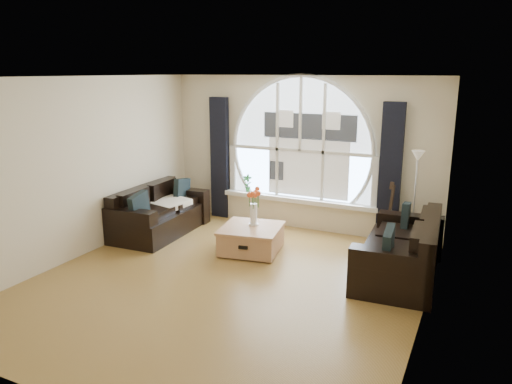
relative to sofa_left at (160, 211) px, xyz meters
name	(u,v)px	position (x,y,z in m)	size (l,w,h in m)	color
ground	(227,282)	(2.04, -1.29, -0.40)	(5.00, 5.50, 0.01)	brown
ceiling	(224,77)	(2.04, -1.29, 2.30)	(5.00, 5.50, 0.01)	silver
wall_back	(301,153)	(2.04, 1.46, 0.95)	(5.00, 0.01, 2.70)	beige
wall_front	(55,257)	(2.04, -4.04, 0.95)	(5.00, 0.01, 2.70)	beige
wall_left	(80,168)	(-0.46, -1.29, 0.95)	(0.01, 5.50, 2.70)	beige
wall_right	(430,208)	(4.54, -1.29, 0.95)	(0.01, 5.50, 2.70)	beige
attic_slope	(408,112)	(4.24, -1.29, 1.95)	(0.92, 5.50, 0.72)	silver
arched_window	(301,138)	(2.04, 1.43, 1.23)	(2.60, 0.06, 2.15)	silver
window_sill	(298,200)	(2.04, 1.36, 0.11)	(2.90, 0.22, 0.08)	white
window_frame	(300,138)	(2.04, 1.40, 1.23)	(2.76, 0.08, 2.15)	white
neighbor_house	(308,145)	(2.19, 1.41, 1.10)	(1.70, 0.02, 1.50)	silver
curtain_left	(220,158)	(0.44, 1.34, 0.75)	(0.35, 0.12, 2.30)	black
curtain_right	(390,173)	(3.64, 1.34, 0.75)	(0.35, 0.12, 2.30)	black
sofa_left	(160,211)	(0.00, 0.00, 0.00)	(0.91, 1.82, 0.81)	black
sofa_right	(400,249)	(4.09, -0.08, 0.00)	(0.96, 1.92, 0.85)	black
coffee_chest	(251,238)	(1.83, -0.12, -0.18)	(0.91, 0.91, 0.44)	#AD764F
throw_blanket	(171,203)	(0.09, 0.18, 0.10)	(0.55, 0.55, 0.10)	silver
vase_flowers	(254,201)	(1.82, -0.02, 0.39)	(0.24, 0.24, 0.70)	white
floor_lamp	(414,202)	(4.09, 1.02, 0.40)	(0.24, 0.24, 1.60)	#B2B2B2
guitar	(391,212)	(3.72, 1.21, 0.13)	(0.36, 0.24, 1.06)	brown
potted_plant	(247,183)	(1.02, 1.36, 0.32)	(0.17, 0.12, 0.33)	#1E6023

